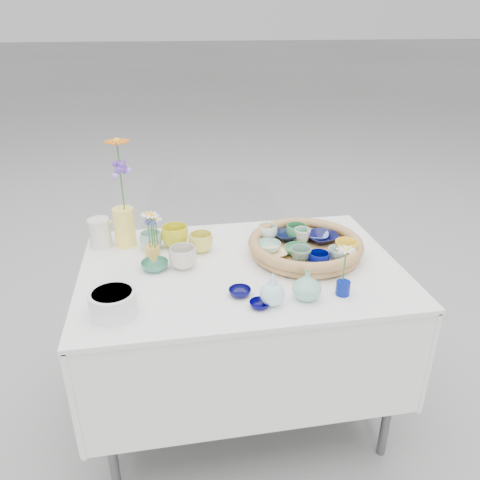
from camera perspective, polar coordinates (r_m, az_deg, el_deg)
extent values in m
plane|color=gray|center=(2.33, 0.09, -19.90)|extent=(80.00, 80.00, 0.00)
imported|color=#0C163A|center=(2.06, 5.94, 0.68)|extent=(0.15, 0.15, 0.03)
imported|color=#0C0D3C|center=(2.06, 9.92, 0.31)|extent=(0.16, 0.16, 0.03)
imported|color=yellow|center=(1.90, 12.76, -1.28)|extent=(0.11, 0.11, 0.08)
imported|color=#479566|center=(1.93, 7.03, -1.27)|extent=(0.12, 0.12, 0.03)
imported|color=slate|center=(1.83, 7.40, -2.05)|extent=(0.09, 0.09, 0.08)
imported|color=#8BBFAB|center=(1.95, 3.43, -0.82)|extent=(0.13, 0.13, 0.03)
imported|color=silver|center=(2.04, 3.39, 0.95)|extent=(0.09, 0.09, 0.07)
imported|color=silver|center=(2.02, 7.57, 0.47)|extent=(0.09, 0.09, 0.07)
imported|color=#7CA5F4|center=(2.08, 9.34, 0.53)|extent=(0.13, 0.13, 0.02)
imported|color=#020964|center=(1.83, 9.58, -2.46)|extent=(0.09, 0.09, 0.07)
imported|color=#FFD290|center=(1.90, 4.11, -1.72)|extent=(0.12, 0.12, 0.02)
imported|color=#93BCB3|center=(1.86, 11.78, -1.95)|extent=(0.08, 0.08, 0.07)
imported|color=#36894E|center=(2.04, 6.89, 0.91)|extent=(0.11, 0.11, 0.07)
imported|color=gold|center=(2.03, -7.92, 0.45)|extent=(0.13, 0.13, 0.09)
imported|color=#D3C84D|center=(1.98, -4.78, -0.29)|extent=(0.11, 0.11, 0.08)
imported|color=#31755A|center=(1.87, -10.34, -3.07)|extent=(0.13, 0.13, 0.03)
imported|color=beige|center=(1.85, -6.98, -2.14)|extent=(0.13, 0.13, 0.09)
imported|color=#060541|center=(1.67, -0.02, -6.37)|extent=(0.10, 0.10, 0.03)
imported|color=#91BBAC|center=(2.03, -10.78, -0.07)|extent=(0.12, 0.12, 0.07)
imported|color=#03004A|center=(1.61, 2.42, -7.85)|extent=(0.08, 0.08, 0.02)
imported|color=#7CBA9F|center=(1.65, 8.16, -5.45)|extent=(0.12, 0.12, 0.11)
cylinder|color=navy|center=(1.71, 12.44, -5.74)|extent=(0.06, 0.06, 0.05)
cylinder|color=#FFE158|center=(2.07, -13.90, 1.55)|extent=(0.10, 0.10, 0.17)
cylinder|color=#F4B246|center=(1.92, -10.61, -1.65)|extent=(0.07, 0.07, 0.07)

